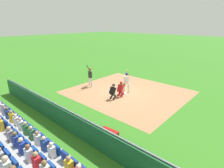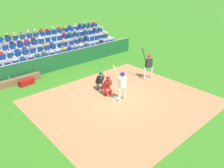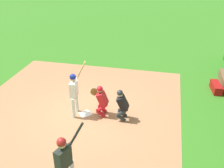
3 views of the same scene
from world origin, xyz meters
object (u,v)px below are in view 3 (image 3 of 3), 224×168
object	(u,v)px
batter_at_plate	(74,90)
catcher_crouching	(101,99)
equipment_duffel_bag	(216,87)
home_plate_umpire	(122,103)
home_plate_marker	(85,114)
on_deck_batter	(64,159)

from	to	relation	value
batter_at_plate	catcher_crouching	size ratio (longest dim) A/B	1.69
batter_at_plate	catcher_crouching	world-z (taller)	batter_at_plate
equipment_duffel_bag	catcher_crouching	bearing A→B (deg)	116.68
home_plate_umpire	home_plate_marker	bearing A→B (deg)	90.17
home_plate_umpire	on_deck_batter	bearing A→B (deg)	167.18
batter_at_plate	on_deck_batter	bearing A→B (deg)	-163.85
equipment_duffel_bag	home_plate_umpire	bearing A→B (deg)	123.10
on_deck_batter	catcher_crouching	bearing A→B (deg)	0.26
equipment_duffel_bag	batter_at_plate	bearing A→B (deg)	113.36
home_plate_marker	home_plate_umpire	size ratio (longest dim) A/B	0.34
equipment_duffel_bag	on_deck_batter	world-z (taller)	on_deck_batter
catcher_crouching	home_plate_umpire	distance (m)	0.85
equipment_duffel_bag	on_deck_batter	size ratio (longest dim) A/B	0.46
batter_at_plate	equipment_duffel_bag	bearing A→B (deg)	-60.40
catcher_crouching	home_plate_umpire	world-z (taller)	catcher_crouching
batter_at_plate	on_deck_batter	distance (m)	3.68
home_plate_umpire	on_deck_batter	distance (m)	3.73
on_deck_batter	equipment_duffel_bag	bearing A→B (deg)	-34.65
home_plate_marker	on_deck_batter	world-z (taller)	on_deck_batter
home_plate_umpire	on_deck_batter	xyz separation A→B (m)	(-3.61, 0.82, 0.42)
home_plate_marker	home_plate_umpire	bearing A→B (deg)	-89.83
batter_at_plate	equipment_duffel_bag	distance (m)	6.63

